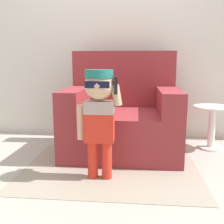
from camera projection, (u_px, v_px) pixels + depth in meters
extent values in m
plane|color=#ADA89E|center=(104.00, 153.00, 2.75)|extent=(10.00, 10.00, 0.00)
cube|color=silver|center=(111.00, 32.00, 3.22)|extent=(10.00, 0.05, 2.60)
cube|color=maroon|center=(121.00, 132.00, 2.73)|extent=(1.15, 0.92, 0.44)
cube|color=maroon|center=(124.00, 79.00, 2.99)|extent=(1.15, 0.19, 0.62)
cube|color=maroon|center=(74.00, 101.00, 2.62)|extent=(0.21, 0.73, 0.23)
cube|color=maroon|center=(169.00, 102.00, 2.53)|extent=(0.21, 0.73, 0.23)
cylinder|color=red|center=(93.00, 160.00, 2.12)|extent=(0.08, 0.08, 0.31)
cylinder|color=red|center=(107.00, 160.00, 2.11)|extent=(0.08, 0.08, 0.31)
cube|color=red|center=(99.00, 128.00, 2.07)|extent=(0.23, 0.13, 0.23)
cube|color=#B29993|center=(99.00, 107.00, 2.04)|extent=(0.23, 0.13, 0.10)
sphere|color=tan|center=(99.00, 85.00, 2.00)|extent=(0.23, 0.23, 0.23)
cylinder|color=#1E7066|center=(99.00, 74.00, 1.99)|extent=(0.22, 0.22, 0.06)
cube|color=#1E7066|center=(101.00, 76.00, 2.09)|extent=(0.13, 0.10, 0.01)
cube|color=#0F1433|center=(97.00, 85.00, 1.90)|extent=(0.18, 0.01, 0.05)
cylinder|color=tan|center=(81.00, 122.00, 2.07)|extent=(0.07, 0.07, 0.28)
cylinder|color=tan|center=(116.00, 95.00, 2.01)|extent=(0.09, 0.07, 0.17)
cube|color=black|center=(116.00, 85.00, 1.97)|extent=(0.02, 0.07, 0.13)
cylinder|color=white|center=(210.00, 147.00, 2.89)|extent=(0.27, 0.27, 0.02)
cylinder|color=white|center=(212.00, 128.00, 2.85)|extent=(0.07, 0.07, 0.45)
cylinder|color=white|center=(213.00, 107.00, 2.81)|extent=(0.41, 0.41, 0.02)
cube|color=#9E9384|center=(111.00, 168.00, 2.34)|extent=(1.53, 1.18, 0.01)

